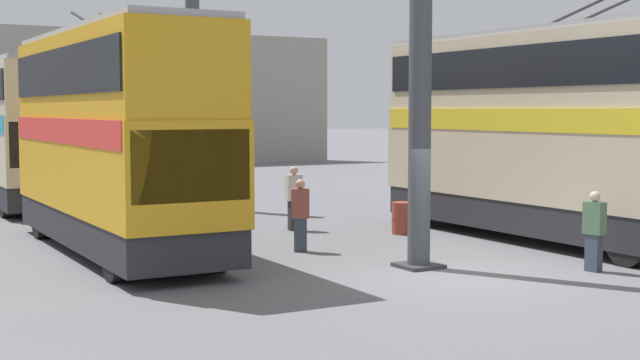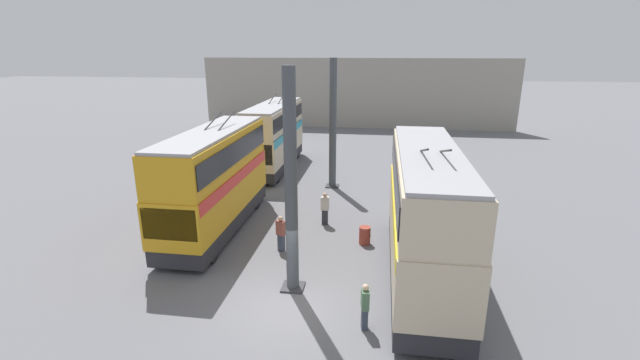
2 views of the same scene
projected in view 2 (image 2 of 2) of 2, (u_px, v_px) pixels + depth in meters
ground_plane at (286, 307)px, 15.39m from camera, size 240.00×240.00×0.00m
depot_back_wall at (356, 93)px, 49.31m from camera, size 0.50×36.00×7.93m
support_column_near at (291, 189)px, 15.42m from camera, size 0.85×0.85×8.38m
support_column_far at (333, 127)px, 27.65m from camera, size 0.85×0.85×8.38m
bus_left_far at (426, 208)px, 16.52m from camera, size 10.46×2.54×5.91m
bus_right_mid at (214, 175)px, 21.14m from camera, size 9.69×2.54×5.75m
bus_right_far at (274, 133)px, 32.44m from camera, size 10.04×2.54×5.56m
person_by_left_row at (365, 306)px, 13.95m from camera, size 0.45×0.30×1.65m
person_aisle_foreground at (281, 233)px, 19.41m from camera, size 0.41×0.48×1.70m
person_aisle_midway at (325, 208)px, 22.34m from camera, size 0.27×0.44×1.76m
oil_drum at (365, 235)px, 20.26m from camera, size 0.56×0.56×0.85m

